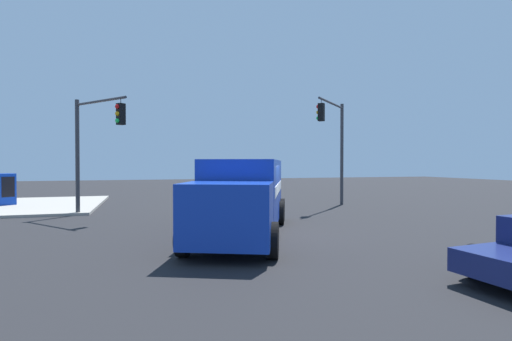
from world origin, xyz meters
TOP-DOWN VIEW (x-y plane):
  - ground_plane at (0.00, 0.00)m, footprint 100.00×100.00m
  - sidewalk_corner_far at (12.12, 12.12)m, footprint 10.25×10.25m
  - delivery_truck at (0.06, 0.88)m, footprint 8.67×5.53m
  - traffic_light_primary at (6.95, -6.53)m, footprint 3.07×3.14m
  - traffic_light_secondary at (6.33, 6.79)m, footprint 3.10×2.58m
  - vending_machine_red at (12.20, 12.24)m, footprint 1.15×1.17m

SIDE VIEW (x-z plane):
  - ground_plane at x=0.00m, z-range 0.00..0.00m
  - sidewalk_corner_far at x=12.12m, z-range 0.00..0.14m
  - vending_machine_red at x=12.20m, z-range 0.14..1.99m
  - delivery_truck at x=0.06m, z-range 0.08..2.78m
  - traffic_light_secondary at x=6.33m, z-range 1.02..6.63m
  - traffic_light_primary at x=6.95m, z-range 0.98..7.28m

